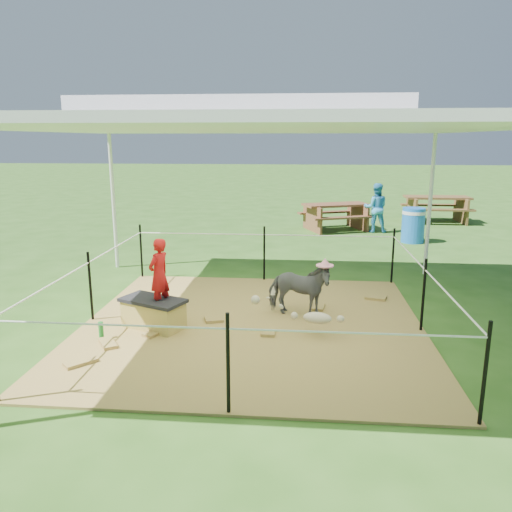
# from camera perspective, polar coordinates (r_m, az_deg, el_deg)

# --- Properties ---
(ground) EXTENTS (90.00, 90.00, 0.00)m
(ground) POSITION_cam_1_polar(r_m,az_deg,el_deg) (6.88, -0.45, -8.05)
(ground) COLOR #2D5919
(ground) RESTS_ON ground
(hay_patch) EXTENTS (4.60, 4.60, 0.03)m
(hay_patch) POSITION_cam_1_polar(r_m,az_deg,el_deg) (6.88, -0.45, -7.93)
(hay_patch) COLOR brown
(hay_patch) RESTS_ON ground
(canopy_tent) EXTENTS (6.30, 6.30, 2.90)m
(canopy_tent) POSITION_cam_1_polar(r_m,az_deg,el_deg) (6.42, -0.49, 14.96)
(canopy_tent) COLOR silver
(canopy_tent) RESTS_ON ground
(rope_fence) EXTENTS (4.54, 4.54, 1.00)m
(rope_fence) POSITION_cam_1_polar(r_m,az_deg,el_deg) (6.68, -0.46, -2.90)
(rope_fence) COLOR black
(rope_fence) RESTS_ON ground
(straw_bale) EXTENTS (0.89, 0.69, 0.36)m
(straw_bale) POSITION_cam_1_polar(r_m,az_deg,el_deg) (6.85, -11.63, -6.57)
(straw_bale) COLOR #B29540
(straw_bale) RESTS_ON hay_patch
(dark_cloth) EXTENTS (0.96, 0.75, 0.04)m
(dark_cloth) POSITION_cam_1_polar(r_m,az_deg,el_deg) (6.79, -11.70, -4.98)
(dark_cloth) COLOR black
(dark_cloth) RESTS_ON straw_bale
(woman) EXTENTS (0.35, 0.41, 0.96)m
(woman) POSITION_cam_1_polar(r_m,az_deg,el_deg) (6.64, -11.06, -1.26)
(woman) COLOR red
(woman) RESTS_ON straw_bale
(green_bottle) EXTENTS (0.08, 0.08, 0.22)m
(green_bottle) POSITION_cam_1_polar(r_m,az_deg,el_deg) (6.66, -17.29, -8.12)
(green_bottle) COLOR #1C8029
(green_bottle) RESTS_ON hay_patch
(pony) EXTENTS (0.99, 0.60, 0.78)m
(pony) POSITION_cam_1_polar(r_m,az_deg,el_deg) (7.10, 4.88, -3.85)
(pony) COLOR #4D4D52
(pony) RESTS_ON hay_patch
(pink_hat) EXTENTS (0.24, 0.24, 0.11)m
(pink_hat) POSITION_cam_1_polar(r_m,az_deg,el_deg) (6.98, 4.95, -0.35)
(pink_hat) COLOR pink
(pink_hat) RESTS_ON pony
(foal) EXTENTS (1.03, 0.69, 0.53)m
(foal) POSITION_cam_1_polar(r_m,az_deg,el_deg) (6.47, 7.04, -6.78)
(foal) COLOR #CAB394
(foal) RESTS_ON hay_patch
(trash_barrel) EXTENTS (0.61, 0.61, 0.85)m
(trash_barrel) POSITION_cam_1_polar(r_m,az_deg,el_deg) (12.90, 17.52, 3.37)
(trash_barrel) COLOR blue
(trash_barrel) RESTS_ON ground
(picnic_table_near) EXTENTS (2.13, 1.85, 0.74)m
(picnic_table_near) POSITION_cam_1_polar(r_m,az_deg,el_deg) (14.21, 9.06, 4.45)
(picnic_table_near) COLOR #562F1D
(picnic_table_near) RESTS_ON ground
(picnic_table_far) EXTENTS (1.91, 1.38, 0.79)m
(picnic_table_far) POSITION_cam_1_polar(r_m,az_deg,el_deg) (16.34, 19.90, 5.05)
(picnic_table_far) COLOR brown
(picnic_table_far) RESTS_ON ground
(distant_person) EXTENTS (0.67, 0.54, 1.34)m
(distant_person) POSITION_cam_1_polar(r_m,az_deg,el_deg) (14.03, 13.53, 5.37)
(distant_person) COLOR #3899D2
(distant_person) RESTS_ON ground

